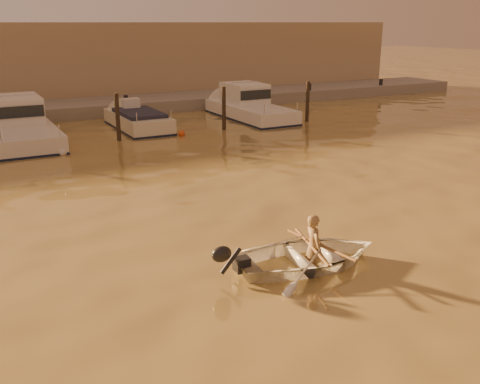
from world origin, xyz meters
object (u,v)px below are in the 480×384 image
moored_boat_2 (19,125)px  moored_boat_3 (138,124)px  moored_boat_4 (250,106)px  dinghy (309,256)px  person (313,247)px  waterfront_building (60,63)px

moored_boat_2 → moored_boat_3: size_ratio=1.49×
moored_boat_2 → moored_boat_3: (5.23, 0.00, -0.40)m
moored_boat_2 → moored_boat_4: (11.30, 0.00, 0.00)m
moored_boat_3 → dinghy: bearing=-95.5°
moored_boat_4 → moored_boat_2: bearing=180.0°
dinghy → person: size_ratio=2.22×
moored_boat_4 → waterfront_building: 13.39m
dinghy → waterfront_building: (0.21, 27.12, 2.20)m
dinghy → moored_boat_4: moored_boat_4 is taller
person → moored_boat_2: bearing=20.3°
person → moored_boat_3: person is taller
dinghy → moored_boat_4: bearing=-18.2°
moored_boat_2 → waterfront_building: bearing=70.6°
dinghy → person: bearing=-90.0°
moored_boat_3 → waterfront_building: (-1.36, 11.00, 2.17)m
moored_boat_2 → dinghy: bearing=-77.2°
dinghy → moored_boat_2: size_ratio=0.37×
person → moored_boat_2: size_ratio=0.16×
moored_boat_2 → waterfront_building: waterfront_building is taller
dinghy → moored_boat_3: 16.20m
dinghy → waterfront_building: bearing=6.7°
moored_boat_3 → moored_boat_4: (6.07, 0.00, 0.40)m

